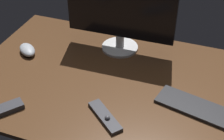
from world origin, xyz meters
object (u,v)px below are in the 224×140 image
object	(u,v)px
keyboard	(200,109)
tv_remote	(1,111)
computer_mouse	(27,50)
monitor	(121,6)
media_remote	(105,117)

from	to	relation	value
keyboard	tv_remote	xyz separation A→B (cm)	(-72.69, -28.06, 0.42)
keyboard	tv_remote	bearing A→B (deg)	-146.50
keyboard	computer_mouse	bearing A→B (deg)	-175.32
monitor	tv_remote	size ratio (longest dim) A/B	2.96
monitor	computer_mouse	world-z (taller)	monitor
monitor	computer_mouse	size ratio (longest dim) A/B	4.44
media_remote	tv_remote	world-z (taller)	media_remote
keyboard	tv_remote	size ratio (longest dim) A/B	1.99
keyboard	tv_remote	distance (cm)	77.92
monitor	computer_mouse	xyz separation A→B (cm)	(-40.83, -19.49, -21.38)
computer_mouse	media_remote	size ratio (longest dim) A/B	0.67
monitor	computer_mouse	distance (cm)	50.05
monitor	keyboard	size ratio (longest dim) A/B	1.49
monitor	media_remote	distance (cm)	53.89
monitor	tv_remote	world-z (taller)	monitor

